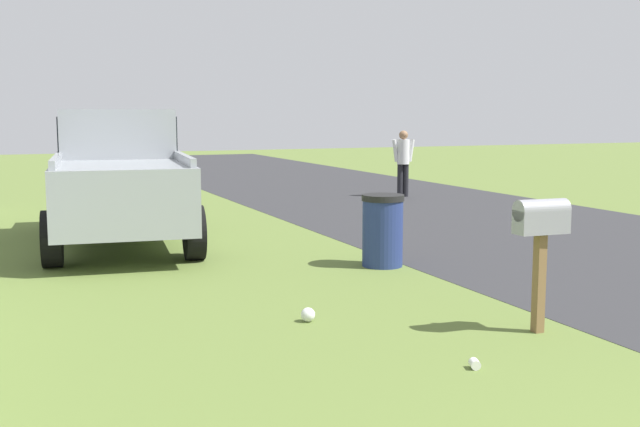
# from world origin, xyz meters

# --- Properties ---
(mailbox) EXTENTS (0.23, 0.52, 1.25)m
(mailbox) POSITION_xyz_m (4.94, -1.04, 1.00)
(mailbox) COLOR brown
(mailbox) RESTS_ON ground
(pickup_truck) EXTENTS (5.11, 2.57, 2.09)m
(pickup_truck) POSITION_xyz_m (11.60, 1.79, 1.10)
(pickup_truck) COLOR #93999E
(pickup_truck) RESTS_ON ground
(trash_bin) EXTENTS (0.57, 0.57, 0.96)m
(trash_bin) POSITION_xyz_m (8.29, -1.15, 0.48)
(trash_bin) COLOR navy
(trash_bin) RESTS_ON ground
(pedestrian) EXTENTS (0.30, 0.56, 1.61)m
(pedestrian) POSITION_xyz_m (15.73, -5.57, 0.93)
(pedestrian) COLOR black
(pedestrian) RESTS_ON ground
(litter_cup_by_mailbox) EXTENTS (0.12, 0.11, 0.08)m
(litter_cup_by_mailbox) POSITION_xyz_m (4.29, 0.09, 0.04)
(litter_cup_by_mailbox) COLOR white
(litter_cup_by_mailbox) RESTS_ON ground
(litter_bag_near_hydrant) EXTENTS (0.14, 0.14, 0.14)m
(litter_bag_near_hydrant) POSITION_xyz_m (6.11, 0.80, 0.07)
(litter_bag_near_hydrant) COLOR silver
(litter_bag_near_hydrant) RESTS_ON ground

